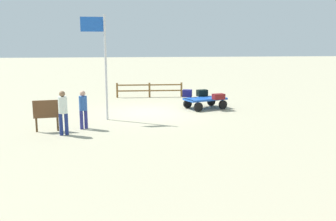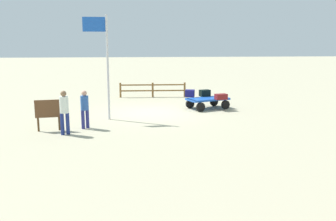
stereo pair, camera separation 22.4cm
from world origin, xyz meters
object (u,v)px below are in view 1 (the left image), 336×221
worker_lead (83,107)px  worker_trailing (63,110)px  luggage_cart (205,101)px  flagpole (102,56)px  signboard (46,111)px  suitcase_navy (219,97)px  suitcase_maroon (187,93)px  suitcase_tan (202,93)px

worker_lead → worker_trailing: (0.64, 0.94, 0.09)m
luggage_cart → flagpole: size_ratio=0.51×
luggage_cart → signboard: bearing=29.8°
suitcase_navy → suitcase_maroon: (1.47, -1.02, 0.05)m
suitcase_tan → worker_trailing: size_ratio=0.37×
worker_trailing → luggage_cart: bearing=-143.4°
luggage_cart → worker_trailing: (6.48, 4.81, 0.56)m
suitcase_maroon → flagpole: flagpole is taller
suitcase_navy → worker_lead: (6.45, 3.38, 0.19)m
suitcase_maroon → suitcase_navy: bearing=145.3°
luggage_cart → suitcase_maroon: (0.86, -0.52, 0.33)m
worker_lead → suitcase_tan: bearing=-142.2°
worker_trailing → signboard: (0.76, -0.67, -0.18)m
suitcase_navy → flagpole: flagpole is taller
luggage_cart → suitcase_navy: bearing=141.0°
worker_trailing → flagpole: size_ratio=0.37×
worker_lead → worker_trailing: bearing=55.8°
suitcase_tan → signboard: 8.66m
suitcase_maroon → worker_lead: (4.98, 4.39, 0.14)m
suitcase_navy → flagpole: size_ratio=0.14×
signboard → worker_lead: bearing=-169.2°
luggage_cart → suitcase_maroon: size_ratio=4.19×
luggage_cart → suitcase_maroon: bearing=-31.4°
suitcase_maroon → flagpole: size_ratio=0.12×
suitcase_navy → worker_trailing: 8.30m
worker_trailing → suitcase_navy: bearing=-148.7°
suitcase_navy → suitcase_maroon: 1.79m
luggage_cart → suitcase_maroon: 1.06m
worker_lead → luggage_cart: bearing=-146.5°
luggage_cart → suitcase_tan: bearing=-88.3°
luggage_cart → worker_lead: bearing=33.5°
suitcase_navy → flagpole: (5.74, 1.70, 2.16)m
suitcase_tan → suitcase_navy: suitcase_tan is taller
suitcase_maroon → worker_trailing: 7.75m
suitcase_maroon → flagpole: 5.49m
worker_lead → flagpole: bearing=-112.8°
worker_trailing → signboard: 1.03m
worker_lead → flagpole: flagpole is taller
suitcase_maroon → signboard: (6.38, 4.66, 0.05)m
suitcase_tan → worker_trailing: bearing=40.2°
suitcase_tan → worker_lead: size_ratio=0.40×
luggage_cart → signboard: size_ratio=1.92×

